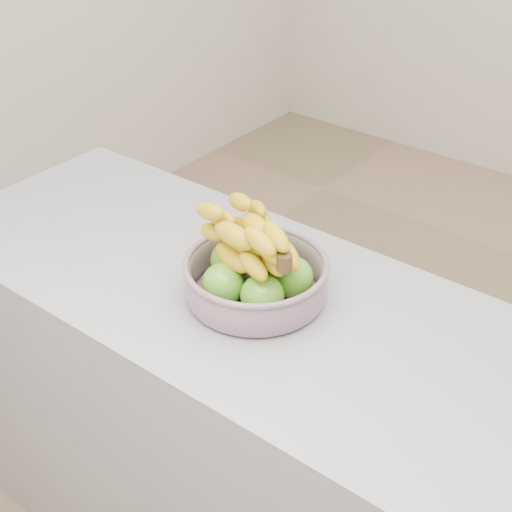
{
  "coord_description": "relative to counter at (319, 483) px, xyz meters",
  "views": [
    {
      "loc": [
        0.55,
        -1.63,
        1.79
      ],
      "look_at": [
        -0.18,
        -0.69,
        1.0
      ],
      "focal_mm": 50.0,
      "sensor_mm": 36.0,
      "label": 1
    }
  ],
  "objects": [
    {
      "name": "counter",
      "position": [
        0.0,
        0.0,
        0.0
      ],
      "size": [
        2.0,
        0.6,
        0.9
      ],
      "primitive_type": "cube",
      "color": "#98979E",
      "rests_on": "ground"
    },
    {
      "name": "ground",
      "position": [
        0.0,
        0.69,
        -0.45
      ],
      "size": [
        4.0,
        4.0,
        0.0
      ],
      "primitive_type": "plane",
      "color": "#8B6D55",
      "rests_on": "ground"
    },
    {
      "name": "fruit_bowl",
      "position": [
        -0.19,
        -0.0,
        0.51
      ],
      "size": [
        0.3,
        0.3,
        0.19
      ],
      "rotation": [
        0.0,
        0.0,
        -0.43
      ],
      "color": "#8794A2",
      "rests_on": "counter"
    }
  ]
}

